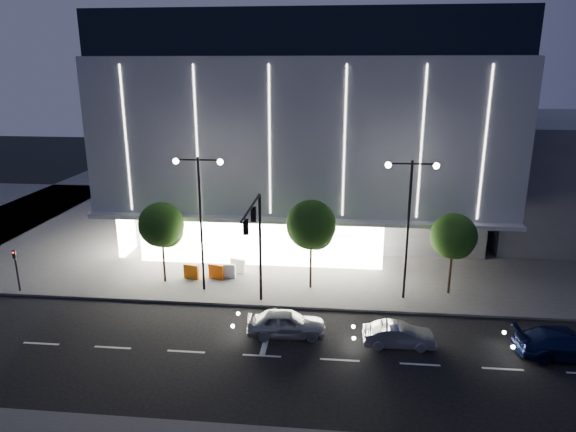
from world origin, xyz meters
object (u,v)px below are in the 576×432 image
Objects in this scene: barrier_b at (228,271)px; street_lamp_west at (200,204)px; barrier_a at (191,271)px; barrier_c at (216,271)px; traffic_mast at (256,233)px; car_second at (399,335)px; barrier_d at (238,266)px; street_lamp_east at (409,210)px; tree_left at (162,227)px; tree_right at (454,239)px; ped_signal_far at (16,266)px; tree_mid at (312,227)px; car_third at (566,343)px; car_lead at (286,323)px.

street_lamp_west is at bearing -118.31° from barrier_b.
barrier_a is 1.72m from barrier_c.
traffic_mast reaches higher than barrier_c.
car_second reaches higher than barrier_d.
street_lamp_east is 15.38m from barrier_a.
tree_left is 1.04× the size of tree_right.
tree_right is 5.01× the size of barrier_d.
tree_mid reaches higher than ped_signal_far.
barrier_b is (-2.85, 4.70, -4.38)m from traffic_mast.
barrier_b is (4.12, 1.02, -3.38)m from tree_left.
barrier_a and barrier_d have the same top height.
car_second is at bearing 85.11° from car_third.
car_lead is (6.03, -5.27, -5.22)m from street_lamp_west.
tree_right is 14.85m from barrier_d.
tree_left reaches higher than barrier_a.
street_lamp_east reaches higher than traffic_mast.
traffic_mast is at bearing 33.55° from car_lead.
street_lamp_west is 7.28m from tree_mid.
ped_signal_far is (-25.00, -1.50, -4.07)m from street_lamp_east.
street_lamp_east reaches higher than car_second.
tree_mid is at bearing -13.34° from car_lead.
tree_right is 1.46× the size of car_second.
ped_signal_far is 12.89m from barrier_c.
tree_left is at bearing 69.72° from car_third.
barrier_b is (13.15, 3.54, -1.24)m from ped_signal_far.
street_lamp_east reaches higher than tree_right.
barrier_c is at bearing 33.97° from car_lead.
barrier_c is (-12.63, 1.89, -5.31)m from street_lamp_east.
street_lamp_west is at bearing 62.60° from car_second.
tree_left is at bearing 180.00° from tree_right.
car_third is 21.59m from barrier_c.
car_lead is (18.03, -3.77, -1.15)m from ped_signal_far.
street_lamp_west is at bearing -85.45° from barrier_c.
traffic_mast reaches higher than tree_left.
tree_left reaches higher than tree_right.
car_lead is 8.79m from barrier_b.
car_third is 23.11m from barrier_a.
traffic_mast is at bearing -57.60° from barrier_b.
barrier_b is at bearing 63.82° from car_third.
street_lamp_east reaches higher than car_third.
tree_mid is 7.66m from barrier_c.
street_lamp_west is 3.00× the size of ped_signal_far.
street_lamp_east reaches higher than barrier_d.
tree_right is at bearing 12.49° from barrier_c.
tree_right is (19.00, -0.00, -0.15)m from tree_left.
barrier_b is (2.48, 0.36, 0.00)m from barrier_a.
ped_signal_far is 2.73× the size of barrier_b.
street_lamp_west is 5.72m from barrier_a.
car_second is (8.10, -3.13, -4.40)m from traffic_mast.
barrier_d is at bearing 60.65° from car_third.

